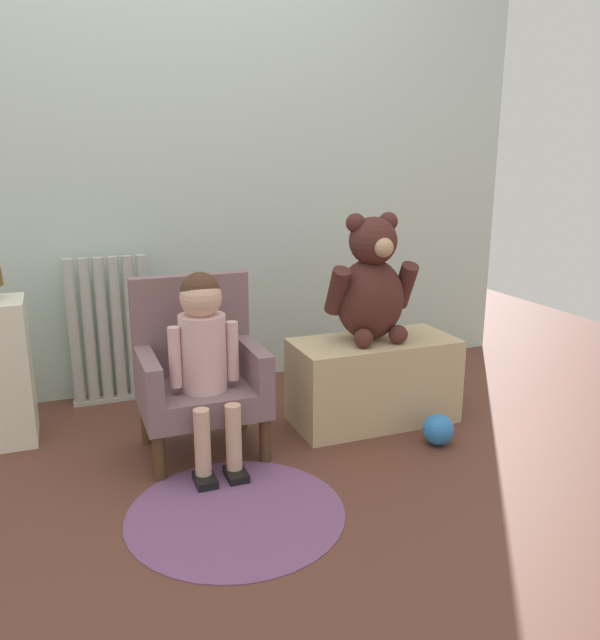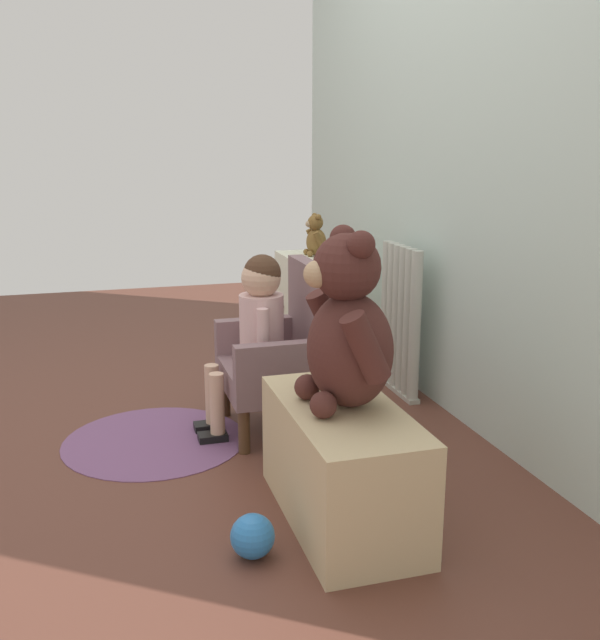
% 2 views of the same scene
% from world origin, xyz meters
% --- Properties ---
extents(ground_plane, '(6.00, 6.00, 0.00)m').
position_xyz_m(ground_plane, '(0.00, 0.00, 0.00)').
color(ground_plane, brown).
extents(back_wall, '(3.80, 0.05, 2.40)m').
position_xyz_m(back_wall, '(0.00, 1.23, 1.20)').
color(back_wall, silver).
rests_on(back_wall, ground_plane).
extents(radiator, '(0.37, 0.05, 0.67)m').
position_xyz_m(radiator, '(-0.23, 1.11, 0.33)').
color(radiator, beige).
rests_on(radiator, ground_plane).
extents(child_armchair, '(0.45, 0.38, 0.66)m').
position_xyz_m(child_armchair, '(0.04, 0.50, 0.31)').
color(child_armchair, '#7E6065').
rests_on(child_armchair, ground_plane).
extents(child_figure, '(0.25, 0.35, 0.70)m').
position_xyz_m(child_figure, '(0.04, 0.39, 0.45)').
color(child_figure, beige).
rests_on(child_figure, ground_plane).
extents(low_bench, '(0.68, 0.32, 0.36)m').
position_xyz_m(low_bench, '(0.77, 0.48, 0.18)').
color(low_bench, tan).
rests_on(low_bench, ground_plane).
extents(large_teddy_bear, '(0.38, 0.27, 0.52)m').
position_xyz_m(large_teddy_bear, '(0.76, 0.50, 0.59)').
color(large_teddy_bear, '#48231F').
rests_on(large_teddy_bear, low_bench).
extents(floor_rug, '(0.69, 0.69, 0.01)m').
position_xyz_m(floor_rug, '(0.03, -0.01, 0.00)').
color(floor_rug, '#744A73').
rests_on(floor_rug, ground_plane).
extents(toy_ball, '(0.12, 0.12, 0.12)m').
position_xyz_m(toy_ball, '(0.90, 0.18, 0.06)').
color(toy_ball, '#2D79C9').
rests_on(toy_ball, ground_plane).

